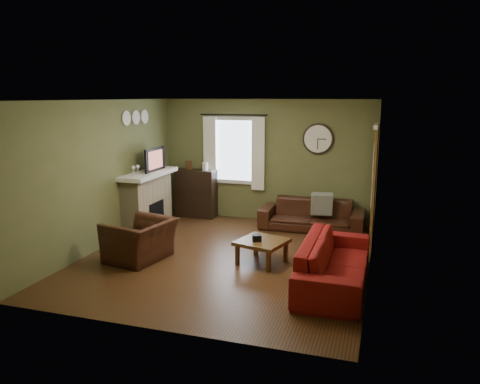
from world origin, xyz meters
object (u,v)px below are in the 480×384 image
(armchair, at_px, (140,240))
(sofa_red, at_px, (335,262))
(bookshelf, at_px, (196,193))
(sofa_brown, at_px, (312,215))
(coffee_table, at_px, (262,251))

(armchair, bearing_deg, sofa_red, 99.87)
(bookshelf, bearing_deg, sofa_brown, -6.12)
(bookshelf, height_order, coffee_table, bookshelf)
(sofa_brown, xyz_separation_m, sofa_red, (0.75, -2.71, 0.03))
(sofa_brown, xyz_separation_m, armchair, (-2.42, -2.63, 0.03))
(sofa_brown, relative_size, coffee_table, 2.89)
(sofa_red, bearing_deg, bookshelf, 48.53)
(sofa_brown, bearing_deg, armchair, -132.63)
(bookshelf, xyz_separation_m, coffee_table, (2.17, -2.47, -0.34))
(sofa_red, bearing_deg, armchair, 88.50)
(sofa_red, relative_size, coffee_table, 3.16)
(sofa_brown, height_order, coffee_table, sofa_brown)
(bookshelf, xyz_separation_m, armchair, (0.22, -2.91, -0.20))
(bookshelf, height_order, sofa_red, bookshelf)
(sofa_red, distance_m, armchair, 3.17)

